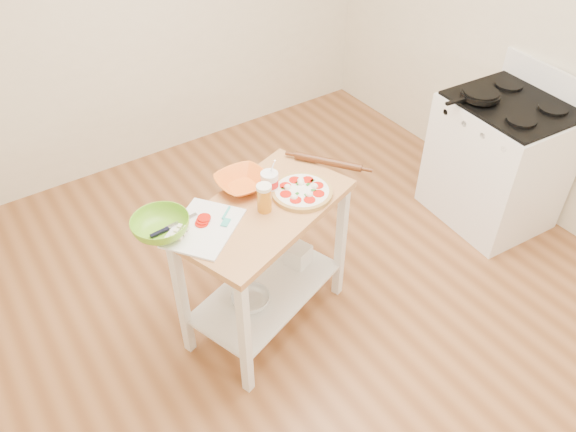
# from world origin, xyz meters

# --- Properties ---
(room_shell) EXTENTS (4.04, 4.54, 2.74)m
(room_shell) POSITION_xyz_m (0.00, 0.00, 1.35)
(room_shell) COLOR #9E643A
(room_shell) RESTS_ON ground
(prep_island) EXTENTS (1.11, 0.83, 0.90)m
(prep_island) POSITION_xyz_m (-0.28, 0.13, 0.64)
(prep_island) COLOR #BC834D
(prep_island) RESTS_ON ground
(gas_stove) EXTENTS (0.74, 0.84, 1.11)m
(gas_stove) POSITION_xyz_m (1.65, 0.07, 0.47)
(gas_stove) COLOR white
(gas_stove) RESTS_ON ground
(skillet) EXTENTS (0.41, 0.26, 0.03)m
(skillet) POSITION_xyz_m (1.49, 0.24, 0.98)
(skillet) COLOR black
(skillet) RESTS_ON gas_stove
(pizza) EXTENTS (0.33, 0.33, 0.05)m
(pizza) POSITION_xyz_m (-0.05, 0.11, 0.92)
(pizza) COLOR tan
(pizza) RESTS_ON prep_island
(cutting_board) EXTENTS (0.50, 0.48, 0.04)m
(cutting_board) POSITION_xyz_m (-0.62, 0.16, 0.91)
(cutting_board) COLOR white
(cutting_board) RESTS_ON prep_island
(spatula) EXTENTS (0.12, 0.13, 0.01)m
(spatula) POSITION_xyz_m (-0.49, 0.16, 0.92)
(spatula) COLOR #3AB9AE
(spatula) RESTS_ON cutting_board
(knife) EXTENTS (0.27, 0.05, 0.01)m
(knife) POSITION_xyz_m (-0.77, 0.25, 0.92)
(knife) COLOR silver
(knife) RESTS_ON cutting_board
(orange_bowl) EXTENTS (0.28, 0.28, 0.07)m
(orange_bowl) POSITION_xyz_m (-0.28, 0.34, 0.93)
(orange_bowl) COLOR orange
(orange_bowl) RESTS_ON prep_island
(green_bowl) EXTENTS (0.38, 0.38, 0.09)m
(green_bowl) POSITION_xyz_m (-0.80, 0.25, 0.95)
(green_bowl) COLOR #6FB322
(green_bowl) RESTS_ON prep_island
(beer_pint) EXTENTS (0.08, 0.08, 0.16)m
(beer_pint) POSITION_xyz_m (-0.28, 0.11, 0.98)
(beer_pint) COLOR orange
(beer_pint) RESTS_ON prep_island
(yogurt_tub) EXTENTS (0.10, 0.10, 0.21)m
(yogurt_tub) POSITION_xyz_m (-0.17, 0.24, 0.96)
(yogurt_tub) COLOR white
(yogurt_tub) RESTS_ON prep_island
(rolling_pin) EXTENTS (0.27, 0.35, 0.05)m
(rolling_pin) POSITION_xyz_m (0.23, 0.25, 0.92)
(rolling_pin) COLOR #572C13
(rolling_pin) RESTS_ON prep_island
(shelf_glass_bowl) EXTENTS (0.32, 0.32, 0.07)m
(shelf_glass_bowl) POSITION_xyz_m (-0.41, 0.09, 0.30)
(shelf_glass_bowl) COLOR silver
(shelf_glass_bowl) RESTS_ON prep_island
(shelf_bin) EXTENTS (0.17, 0.17, 0.13)m
(shelf_bin) POSITION_xyz_m (0.01, 0.22, 0.33)
(shelf_bin) COLOR white
(shelf_bin) RESTS_ON prep_island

